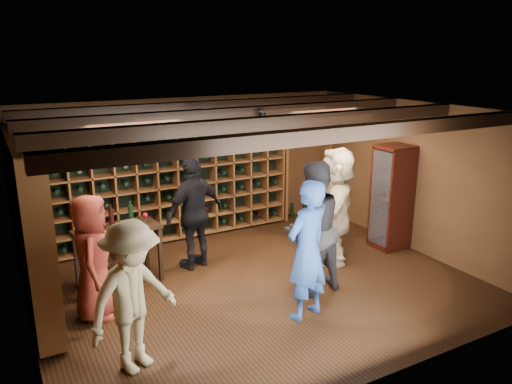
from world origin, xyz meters
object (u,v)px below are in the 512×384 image
display_cabinet (392,199)px  guest_beige (336,205)px  guest_khaki (133,297)px  man_blue_shirt (307,250)px  man_grey_suit (312,228)px  tasting_table (117,235)px  guest_woman_black (195,213)px  guest_red_floral (93,257)px

display_cabinet → guest_beige: (-1.19, -0.02, 0.07)m
guest_khaki → man_blue_shirt: bearing=-23.0°
man_grey_suit → tasting_table: (-2.30, 1.49, -0.17)m
guest_woman_black → guest_beige: guest_beige is taller
man_grey_suit → display_cabinet: bearing=-169.8°
guest_woman_black → tasting_table: (-1.21, -0.07, -0.12)m
guest_woman_black → tasting_table: bearing=-14.0°
display_cabinet → man_grey_suit: man_grey_suit is taller
guest_red_floral → guest_beige: size_ratio=0.87×
guest_woman_black → guest_khaki: bearing=36.7°
guest_red_floral → guest_woman_black: bearing=-46.8°
man_blue_shirt → guest_khaki: 2.19m
display_cabinet → guest_woman_black: (-3.24, 0.83, 0.03)m
display_cabinet → guest_khaki: size_ratio=1.06×
display_cabinet → tasting_table: (-4.44, 0.77, -0.09)m
guest_woman_black → tasting_table: 1.21m
man_blue_shirt → man_grey_suit: man_grey_suit is taller
man_grey_suit → guest_beige: man_grey_suit is taller
display_cabinet → man_grey_suit: (-2.15, -0.73, 0.08)m
guest_khaki → guest_beige: size_ratio=0.89×
display_cabinet → guest_red_floral: display_cabinet is taller
man_blue_shirt → guest_beige: size_ratio=0.97×
guest_red_floral → tasting_table: guest_red_floral is taller
man_blue_shirt → guest_red_floral: man_blue_shirt is taller
man_blue_shirt → guest_khaki: size_ratio=1.08×
display_cabinet → man_blue_shirt: (-2.60, -1.26, 0.04)m
man_blue_shirt → tasting_table: size_ratio=1.46×
guest_red_floral → guest_khaki: 1.31m
man_grey_suit → guest_woman_black: size_ratio=1.06×
guest_woman_black → guest_beige: bearing=140.2°
man_blue_shirt → guest_red_floral: 2.66m
guest_woman_black → man_blue_shirt: bearing=89.7°
man_blue_shirt → guest_woman_black: bearing=-88.2°
man_blue_shirt → guest_woman_black: size_ratio=1.01×
display_cabinet → man_blue_shirt: 2.89m
display_cabinet → guest_khaki: display_cabinet is taller
guest_beige → guest_woman_black: bearing=-75.7°
tasting_table → guest_beige: bearing=-22.0°
display_cabinet → man_grey_suit: size_ratio=0.94×
man_blue_shirt → guest_red_floral: (-2.33, 1.28, -0.09)m
guest_red_floral → guest_beige: 3.74m
man_grey_suit → guest_khaki: man_grey_suit is taller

